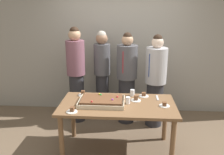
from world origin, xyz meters
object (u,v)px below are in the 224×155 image
Objects in this scene: plated_slice_center_front at (144,95)px; cake_server_utensil at (157,98)px; party_table at (118,110)px; person_far_right_suit at (155,81)px; drink_cup_middle at (128,100)px; plated_slice_near_right at (83,94)px; person_striped_tie_right at (76,73)px; plated_slice_far_right at (136,99)px; plated_slice_near_left at (72,110)px; plated_slice_far_left at (164,105)px; person_serving_front at (127,78)px; sheet_cake at (102,101)px; drink_cup_nearest at (132,93)px; person_green_shirt_behind at (102,73)px.

plated_slice_center_front is 0.75× the size of cake_server_utensil.
party_table is 0.52m from plated_slice_center_front.
drink_cup_middle is at bearing 14.50° from person_far_right_suit.
drink_cup_middle is 0.50× the size of cake_server_utensil.
plated_slice_near_right is at bearing -20.31° from person_far_right_suit.
drink_cup_middle is 0.06× the size of person_striped_tie_right.
plated_slice_near_left is at bearing -151.88° from plated_slice_far_right.
plated_slice_far_left is 0.52m from drink_cup_middle.
person_striped_tie_right is 1.07× the size of person_far_right_suit.
drink_cup_middle is at bearing 20.87° from person_serving_front.
drink_cup_middle reaches higher than plated_slice_near_left.
person_serving_front is 0.95× the size of person_striped_tie_right.
party_table is at bearing 9.38° from person_striped_tie_right.
sheet_cake reaches higher than party_table.
plated_slice_center_front is at bearing 125.85° from plated_slice_far_left.
drink_cup_nearest is 0.06× the size of person_serving_front.
party_table is at bearing -122.37° from drink_cup_nearest.
drink_cup_middle is 0.96m from person_serving_front.
person_striped_tie_right is (-0.58, 0.98, 0.13)m from sheet_cake.
plated_slice_far_right is at bearing -11.06° from plated_slice_near_right.
plated_slice_near_left is 1.00× the size of plated_slice_center_front.
person_far_right_suit reaches higher than party_table.
plated_slice_far_left is (1.26, 0.28, -0.00)m from plated_slice_near_left.
drink_cup_middle is 1.35m from person_striped_tie_right.
person_far_right_suit is (1.22, 1.20, 0.07)m from plated_slice_near_left.
party_table is 0.43m from drink_cup_nearest.
person_far_right_suit is at bearing 52.33° from drink_cup_nearest.
drink_cup_middle is (-0.25, -0.31, 0.03)m from plated_slice_center_front.
plated_slice_near_right is 1.16m from cake_server_utensil.
sheet_cake is 0.37× the size of person_striped_tie_right.
person_green_shirt_behind reaches higher than cake_server_utensil.
drink_cup_nearest is 1.00× the size of drink_cup_middle.
sheet_cake is at bearing -141.28° from drink_cup_nearest.
plated_slice_near_left is 1.05m from drink_cup_nearest.
plated_slice_far_left is at bearing -7.18° from drink_cup_middle.
drink_cup_middle is at bearing 24.68° from plated_slice_near_left.
plated_slice_near_right is (-0.33, 0.32, -0.02)m from sheet_cake.
sheet_cake is 1.20m from person_green_shirt_behind.
person_striped_tie_right is (-0.24, 0.67, 0.15)m from plated_slice_near_right.
person_green_shirt_behind is at bearing 80.76° from plated_slice_near_left.
plated_slice_far_left is at bearing -3.95° from party_table.
drink_cup_nearest is 0.39m from cake_server_utensil.
person_far_right_suit is at bearing 25.80° from plated_slice_near_right.
person_serving_front reaches higher than plated_slice_near_right.
drink_cup_nearest is at bearing 28.31° from person_green_shirt_behind.
person_green_shirt_behind is at bearing 131.14° from plated_slice_center_front.
plated_slice_near_left is at bearing -92.91° from plated_slice_near_right.
plated_slice_near_left is at bearing -140.11° from sheet_cake.
plated_slice_far_right is 0.21m from drink_cup_nearest.
person_far_right_suit is (1.44, -0.09, -0.08)m from person_striped_tie_right.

